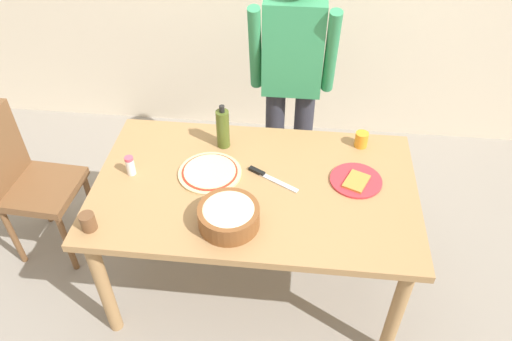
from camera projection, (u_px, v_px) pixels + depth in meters
name	position (u px, v px, depth m)	size (l,w,h in m)	color
ground	(255.00, 277.00, 2.94)	(8.00, 8.00, 0.00)	gray
dining_table	(255.00, 198.00, 2.50)	(1.60, 0.96, 0.76)	#A37A4C
person_cook	(292.00, 76.00, 2.88)	(0.49, 0.25, 1.62)	#2D2D38
chair_wooden_left	(27.00, 179.00, 2.80)	(0.42, 0.42, 0.95)	brown
pizza_raw_on_board	(210.00, 172.00, 2.50)	(0.32, 0.32, 0.02)	beige
plate_with_slice	(356.00, 180.00, 2.45)	(0.26, 0.26, 0.02)	red
popcorn_bowl	(229.00, 215.00, 2.20)	(0.28, 0.28, 0.11)	brown
olive_oil_bottle	(223.00, 128.00, 2.60)	(0.07, 0.07, 0.26)	#47561E
cup_orange	(361.00, 139.00, 2.65)	(0.07, 0.07, 0.09)	orange
cup_small_brown	(88.00, 222.00, 2.20)	(0.07, 0.07, 0.09)	brown
salt_shaker	(130.00, 166.00, 2.47)	(0.04, 0.04, 0.11)	white
chef_knife	(267.00, 176.00, 2.48)	(0.26, 0.17, 0.02)	silver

